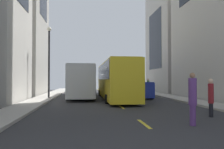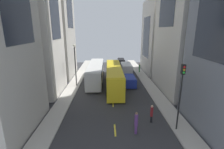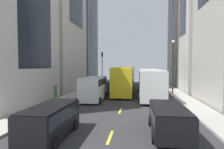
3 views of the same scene
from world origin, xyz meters
TOP-DOWN VIEW (x-y plane):
  - ground_plane at (0.00, 0.00)m, footprint 39.45×39.45m
  - sidewalk_west at (-6.68, 0.00)m, footprint 2.09×44.00m
  - sidewalk_east at (6.68, 0.00)m, footprint 2.09×44.00m
  - lane_stripe_1 at (0.00, -15.00)m, footprint 0.16×2.00m
  - lane_stripe_2 at (0.00, -9.00)m, footprint 0.16×2.00m
  - lane_stripe_3 at (0.00, -3.00)m, footprint 0.16×2.00m
  - lane_stripe_4 at (0.00, 3.00)m, footprint 0.16×2.00m
  - lane_stripe_5 at (0.00, 9.00)m, footprint 0.16×2.00m
  - lane_stripe_6 at (0.00, 15.00)m, footprint 0.16×2.00m
  - lane_stripe_7 at (0.00, 21.00)m, footprint 0.16×2.00m
  - building_east_2 at (11.38, 7.97)m, footprint 6.98×10.49m
  - city_bus_white at (-2.92, 0.79)m, footprint 2.81×12.77m
  - streetcar_yellow at (0.38, -2.55)m, footprint 2.70×13.56m
  - delivery_van_white at (3.29, 4.79)m, footprint 2.25×5.10m
  - car_black_0 at (3.07, 15.47)m, footprint 1.87×4.42m
  - car_black_1 at (-3.15, 14.11)m, footprint 2.02×4.50m
  - car_blue_2 at (3.19, -1.85)m, footprint 1.95×4.06m
  - pedestrian_crossing_mid at (1.95, -15.58)m, footprint 0.34×0.34m
  - pedestrian_waiting_curb at (6.57, 7.08)m, footprint 0.32×0.32m
  - pedestrian_crossing_near at (3.93, -13.65)m, footprint 0.28×0.28m
  - streetlamp_near at (-6.13, -1.79)m, footprint 0.44×0.44m

SIDE VIEW (x-z plane):
  - ground_plane at x=0.00m, z-range 0.00..0.00m
  - lane_stripe_1 at x=0.00m, z-range 0.00..0.01m
  - lane_stripe_2 at x=0.00m, z-range 0.00..0.01m
  - lane_stripe_3 at x=0.00m, z-range 0.00..0.01m
  - lane_stripe_4 at x=0.00m, z-range 0.00..0.01m
  - lane_stripe_5 at x=0.00m, z-range 0.00..0.01m
  - lane_stripe_6 at x=0.00m, z-range 0.00..0.01m
  - lane_stripe_7 at x=0.00m, z-range 0.00..0.01m
  - sidewalk_west at x=-6.68m, z-range 0.00..0.15m
  - sidewalk_east at x=6.68m, z-range 0.00..0.15m
  - car_black_1 at x=-3.15m, z-range 0.14..1.71m
  - car_blue_2 at x=3.19m, z-range 0.15..1.85m
  - car_black_0 at x=3.07m, z-range 0.15..1.88m
  - pedestrian_crossing_near at x=3.93m, z-range 0.10..2.09m
  - pedestrian_waiting_curb at x=6.57m, z-range 0.22..2.16m
  - pedestrian_crossing_mid at x=1.95m, z-range 0.08..2.31m
  - delivery_van_white at x=3.29m, z-range 0.22..2.80m
  - city_bus_white at x=-2.92m, z-range 0.33..3.69m
  - streetcar_yellow at x=0.38m, z-range 0.33..3.92m
  - streetlamp_near at x=-6.13m, z-range 0.94..8.03m
  - building_east_2 at x=11.38m, z-range 0.00..15.77m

